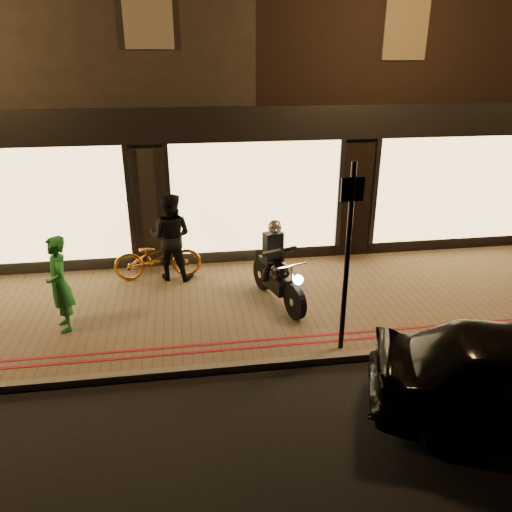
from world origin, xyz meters
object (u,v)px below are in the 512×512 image
(bicycle_gold, at_px, (158,257))
(person_green, at_px, (59,284))
(motorcycle, at_px, (277,272))
(sign_post, at_px, (348,250))

(bicycle_gold, bearing_deg, person_green, 137.33)
(motorcycle, xyz_separation_m, bicycle_gold, (-2.23, 1.41, -0.15))
(sign_post, bearing_deg, motorcycle, 112.68)
(motorcycle, height_order, sign_post, sign_post)
(motorcycle, relative_size, person_green, 1.14)
(bicycle_gold, bearing_deg, sign_post, -139.72)
(motorcycle, xyz_separation_m, person_green, (-3.75, -0.42, 0.21))
(bicycle_gold, distance_m, person_green, 2.41)
(sign_post, height_order, person_green, sign_post)
(person_green, bearing_deg, motorcycle, 74.88)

